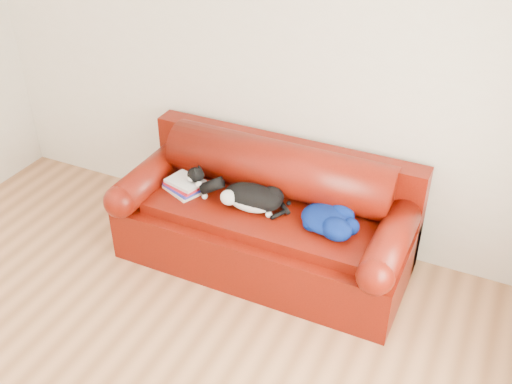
# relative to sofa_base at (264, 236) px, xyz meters

# --- Properties ---
(room_shell) EXTENTS (4.52, 4.02, 2.61)m
(room_shell) POSITION_rel_sofa_base_xyz_m (-0.25, -1.48, 1.43)
(room_shell) COLOR beige
(room_shell) RESTS_ON ground
(sofa_base) EXTENTS (2.10, 0.90, 0.50)m
(sofa_base) POSITION_rel_sofa_base_xyz_m (0.00, 0.00, 0.00)
(sofa_base) COLOR #3F0502
(sofa_base) RESTS_ON ground
(sofa_back) EXTENTS (2.10, 1.01, 0.88)m
(sofa_back) POSITION_rel_sofa_base_xyz_m (0.00, 0.24, 0.30)
(sofa_back) COLOR #3F0502
(sofa_back) RESTS_ON ground
(book_stack) EXTENTS (0.33, 0.30, 0.10)m
(book_stack) POSITION_rel_sofa_base_xyz_m (-0.62, -0.07, 0.31)
(book_stack) COLOR beige
(book_stack) RESTS_ON sofa_base
(cat) EXTENTS (0.63, 0.37, 0.22)m
(cat) POSITION_rel_sofa_base_xyz_m (-0.07, -0.06, 0.35)
(cat) COLOR black
(cat) RESTS_ON sofa_base
(blanket) EXTENTS (0.47, 0.48, 0.14)m
(blanket) POSITION_rel_sofa_base_xyz_m (0.49, -0.02, 0.32)
(blanket) COLOR #020948
(blanket) RESTS_ON sofa_base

